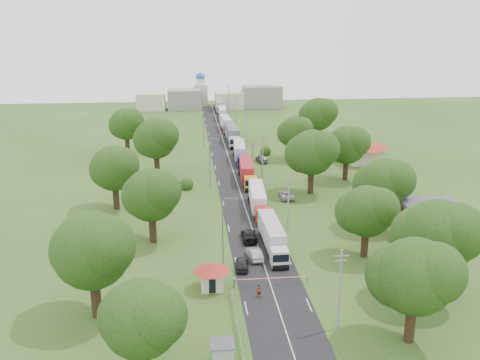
{
  "coord_description": "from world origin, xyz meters",
  "views": [
    {
      "loc": [
        -9.7,
        -83.01,
        31.16
      ],
      "look_at": [
        -0.22,
        9.97,
        3.0
      ],
      "focal_mm": 40.0,
      "sensor_mm": 36.0,
      "label": 1
    }
  ],
  "objects": [
    {
      "name": "kiosk",
      "position": [
        -7.0,
        -40.0,
        1.23
      ],
      "size": [
        2.3,
        2.3,
        2.41
      ],
      "color": "#99A593",
      "rests_on": "ground"
    },
    {
      "name": "distant_town",
      "position": [
        0.68,
        110.0,
        3.49
      ],
      "size": [
        52.0,
        8.0,
        8.0
      ],
      "color": "gray",
      "rests_on": "ground"
    },
    {
      "name": "tree_6",
      "position": [
        14.99,
        35.14,
        6.6
      ],
      "size": [
        8.0,
        8.0,
        10.1
      ],
      "color": "#382616",
      "rests_on": "ground"
    },
    {
      "name": "tree_12",
      "position": [
        -16.01,
        25.17,
        7.85
      ],
      "size": [
        9.6,
        9.6,
        12.05
      ],
      "color": "#382616",
      "rests_on": "ground"
    },
    {
      "name": "pole_1",
      "position": [
        5.5,
        -7.0,
        4.68
      ],
      "size": [
        1.6,
        0.24,
        9.0
      ],
      "color": "gray",
      "rests_on": "ground"
    },
    {
      "name": "pole_4",
      "position": [
        5.5,
        77.0,
        4.68
      ],
      "size": [
        1.6,
        0.24,
        9.0
      ],
      "color": "gray",
      "rests_on": "ground"
    },
    {
      "name": "truck_0",
      "position": [
        1.88,
        -14.31,
        1.98
      ],
      "size": [
        2.47,
        13.49,
        3.74
      ],
      "color": "silver",
      "rests_on": "ground"
    },
    {
      "name": "truck_4",
      "position": [
        2.2,
        53.88,
        2.3
      ],
      "size": [
        2.95,
        15.62,
        4.33
      ],
      "color": "silver",
      "rests_on": "ground"
    },
    {
      "name": "tree_7",
      "position": [
        23.99,
        50.17,
        7.85
      ],
      "size": [
        9.6,
        9.6,
        12.05
      ],
      "color": "#382616",
      "rests_on": "ground"
    },
    {
      "name": "truck_3",
      "position": [
        2.31,
        35.18,
        2.03
      ],
      "size": [
        3.07,
        13.88,
        3.83
      ],
      "color": "#1A2B9E",
      "rests_on": "ground"
    },
    {
      "name": "house_brick",
      "position": [
        26.0,
        -12.0,
        2.65
      ],
      "size": [
        8.6,
        6.6,
        5.2
      ],
      "color": "maroon",
      "rests_on": "ground"
    },
    {
      "name": "tree_3",
      "position": [
        19.99,
        -7.84,
        7.22
      ],
      "size": [
        8.8,
        8.8,
        11.07
      ],
      "color": "#382616",
      "rests_on": "ground"
    },
    {
      "name": "truck_7",
      "position": [
        2.01,
        104.42,
        2.01
      ],
      "size": [
        2.49,
        13.67,
        3.79
      ],
      "color": "silver",
      "rests_on": "ground"
    },
    {
      "name": "tree_10",
      "position": [
        -15.01,
        -9.84,
        7.22
      ],
      "size": [
        8.8,
        8.8,
        11.07
      ],
      "color": "#382616",
      "rests_on": "ground"
    },
    {
      "name": "pedestrian_booth",
      "position": [
        -6.4,
        -24.09,
        0.84
      ],
      "size": [
        1.02,
        1.04,
        1.69
      ],
      "primitive_type": "imported",
      "rotation": [
        0.0,
        0.0,
        -0.83
      ],
      "color": "gray",
      "rests_on": "ground"
    },
    {
      "name": "house_cream",
      "position": [
        30.0,
        30.0,
        3.64
      ],
      "size": [
        10.08,
        10.08,
        5.8
      ],
      "color": "beige",
      "rests_on": "ground"
    },
    {
      "name": "tree_1",
      "position": [
        17.99,
        -29.83,
        7.85
      ],
      "size": [
        9.6,
        9.6,
        12.05
      ],
      "color": "#382616",
      "rests_on": "ground"
    },
    {
      "name": "ground",
      "position": [
        0.0,
        0.0,
        0.0
      ],
      "size": [
        260.0,
        260.0,
        0.0
      ],
      "primitive_type": "plane",
      "color": "#2E4D19",
      "rests_on": "ground"
    },
    {
      "name": "info_sign",
      "position": [
        5.2,
        35.0,
        3.0
      ],
      "size": [
        0.12,
        3.1,
        4.1
      ],
      "color": "slate",
      "rests_on": "ground"
    },
    {
      "name": "pole_0",
      "position": [
        5.5,
        -35.0,
        4.68
      ],
      "size": [
        1.6,
        0.24,
        9.0
      ],
      "color": "gray",
      "rests_on": "ground"
    },
    {
      "name": "car_verge_near",
      "position": [
        8.0,
        7.63,
        0.72
      ],
      "size": [
        2.5,
        5.21,
        1.43
      ],
      "primitive_type": "imported",
      "rotation": [
        0.0,
        0.0,
        3.12
      ],
      "color": "silver",
      "rests_on": "ground"
    },
    {
      "name": "pole_3",
      "position": [
        5.5,
        49.0,
        4.68
      ],
      "size": [
        1.6,
        0.24,
        9.0
      ],
      "color": "gray",
      "rests_on": "ground"
    },
    {
      "name": "lamp_1",
      "position": [
        -5.35,
        15.0,
        5.55
      ],
      "size": [
        2.03,
        0.22,
        10.0
      ],
      "color": "slate",
      "rests_on": "ground"
    },
    {
      "name": "truck_1",
      "position": [
        1.94,
        1.22,
        2.02
      ],
      "size": [
        3.06,
        13.79,
        3.81
      ],
      "color": "red",
      "rests_on": "ground"
    },
    {
      "name": "pedestrian_near",
      "position": [
        -1.85,
        -27.76,
        0.79
      ],
      "size": [
        0.66,
        0.54,
        1.57
      ],
      "primitive_type": "imported",
      "rotation": [
        0.0,
        0.0,
        0.33
      ],
      "color": "gray",
      "rests_on": "ground"
    },
    {
      "name": "car_lane_front",
      "position": [
        -3.0,
        -20.0,
        0.71
      ],
      "size": [
        2.11,
        4.31,
        1.41
      ],
      "primitive_type": "imported",
      "rotation": [
        0.0,
        0.0,
        3.03
      ],
      "color": "black",
      "rests_on": "ground"
    },
    {
      "name": "truck_6",
      "position": [
        2.04,
        87.84,
        2.0
      ],
      "size": [
        2.94,
        13.64,
        3.77
      ],
      "color": "#25633D",
      "rests_on": "ground"
    },
    {
      "name": "lamp_0",
      "position": [
        -5.35,
        -20.0,
        5.55
      ],
      "size": [
        2.03,
        0.22,
        10.0
      ],
      "color": "slate",
      "rests_on": "ground"
    },
    {
      "name": "tree_13",
      "position": [
        -24.01,
        45.16,
        7.22
      ],
      "size": [
        8.8,
        8.8,
        11.07
      ],
      "color": "#382616",
      "rests_on": "ground"
    },
    {
      "name": "truck_2",
      "position": [
        2.06,
        18.75,
        2.1
      ],
      "size": [
        3.21,
        14.35,
        3.96
      ],
      "color": "orange",
      "rests_on": "ground"
    },
    {
      "name": "tree_8",
      "position": [
        -14.01,
        -41.86,
        6.6
      ],
      "size": [
        8.0,
        8.0,
        10.1
      ],
      "color": "#382616",
      "rests_on": "ground"
    },
    {
      "name": "guard_rail",
      "position": [
        -5.0,
        -35.0,
        0.0
      ],
      "size": [
        0.1,
        17.0,
        1.7
      ],
      "primitive_type": null,
      "color": "slate",
      "rests_on": "ground"
    },
    {
      "name": "car_lane_rear",
      "position": [
        -1.0,
        -10.8,
        0.75
      ],
      "size": [
        2.15,
        5.19,
        1.5
      ],
      "primitive_type": "imported",
      "rotation": [
        0.0,
        0.0,
        3.13
      ],
      "color": "black",
      "rests_on": "ground"
    },
    {
      "name": "truck_5",
      "position": [
        1.83,
        70.05,
        2.03
      ],
      "size": [
        2.94,
        13.85,
        3.83
      ],
      "color": "maroon",
      "rests_on": "ground"
    },
    {
      "name": "pole_2",
      "position": [
        5.5,
        21.0,
        4.68
      ],
      "size": [
        1.6,
        0.24,
        9.0
      ],
      "color": "gray",
      "rests_on": "ground"
    },
    {
      "name": "tree_9",
      "position": [
        -20.01,
        -29.83,
        7.85
      ],
      "size": [
        9.6,
        9.6,
        12.05
      ],
      "color": "#382616",
      "rests_on": "ground"
    },
    {
      "name": "car_lane_mid",
      "position": [
        -1.0,
        -17.2,
        0.72
      ],
      "size": [
        2.07,
        4.51,
        1.43
      ],
      "primitive_type": "imported",
      "rotation": [
        0.0,
        0.0,
        3.27
      ],
      "color": "#9B9DA3",
      "rests_on": "ground"
    },
    {
      "name": "lamp_2",
      "position": [
        -5.35,
        50.0,
        5.55
      ],
      "size": [
        2.03,
        0.22,
        10.0
      ],
      "color": "slate",
      "rests_on": "ground"
    },
    {
      "name": "car_verge_far",
      "position": [
        7.09,
        33.38,
        0.81
      ],
      "size": [
        2.71,
        5.01,
        1.62
      ],
      "primitive_type": "imported",
      "rotation": [
        0.0,
        0.0,
        3.32
      ],
      "color": "slate",
      "rests_on": "ground"
    },
    {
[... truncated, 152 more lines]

